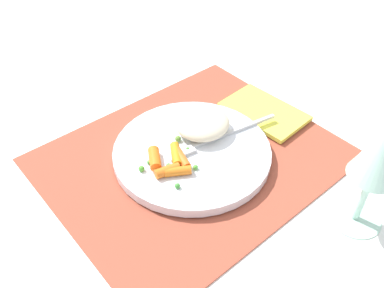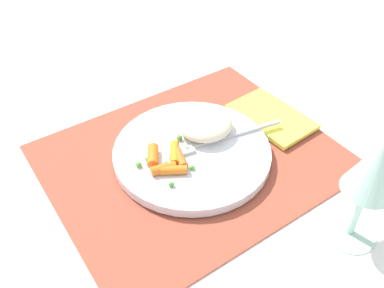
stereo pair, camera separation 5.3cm
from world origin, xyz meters
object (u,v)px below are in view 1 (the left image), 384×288
Objects in this scene: fork at (212,139)px; wine_glass at (380,157)px; napkin at (265,112)px; carrot_portion at (170,161)px; plate at (192,152)px; rice_mound at (202,123)px.

fork is 0.26m from wine_glass.
fork is 0.14m from napkin.
carrot_portion is at bearing -58.62° from wine_glass.
carrot_portion is 0.09m from fork.
wine_glass is (-0.10, 0.24, 0.11)m from plate.
carrot_portion reaches higher than napkin.
fork is at bearing -76.32° from wine_glass.
napkin is (-0.08, -0.24, -0.11)m from wine_glass.
napkin is (-0.13, 0.02, -0.03)m from rice_mound.
wine_glass is 0.28m from napkin.
wine_glass is at bearing 72.07° from napkin.
plate is 1.23× the size of fork.
carrot_portion reaches higher than plate.
napkin is at bearing 179.17° from plate.
napkin is at bearing -179.07° from carrot_portion.
rice_mound is at bearing -10.75° from napkin.
plate is 3.13× the size of carrot_portion.
fork reaches higher than plate.
rice_mound is 0.03m from fork.
plate is at bearing -0.83° from napkin.
plate is 0.04m from fork.
carrot_portion is 0.55× the size of napkin.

